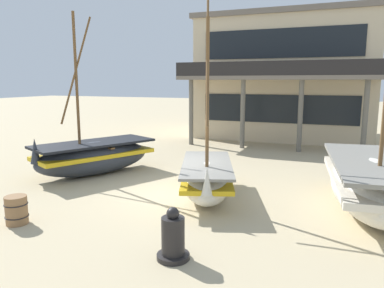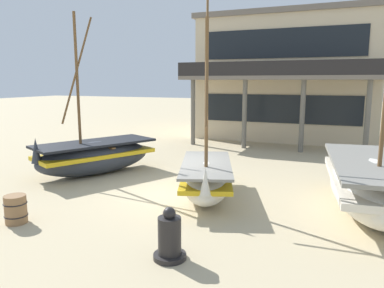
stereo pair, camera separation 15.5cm
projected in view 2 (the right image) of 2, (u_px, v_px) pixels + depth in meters
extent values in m
plane|color=tan|center=(180.00, 193.00, 11.44)|extent=(120.00, 120.00, 0.00)
ellipsoid|color=silver|center=(206.00, 180.00, 11.01)|extent=(2.58, 4.01, 1.05)
cube|color=gold|center=(206.00, 176.00, 10.99)|extent=(2.54, 3.87, 0.13)
cube|color=gray|center=(206.00, 164.00, 10.93)|extent=(2.59, 3.95, 0.07)
cone|color=silver|center=(205.00, 181.00, 9.16)|extent=(0.36, 0.36, 0.73)
cylinder|color=brown|center=(207.00, 100.00, 10.14)|extent=(0.10, 0.10, 4.40)
cylinder|color=brown|center=(207.00, 59.00, 9.96)|extent=(0.69, 1.77, 3.52)
cube|color=brown|center=(206.00, 166.00, 11.23)|extent=(1.30, 0.60, 0.06)
ellipsoid|color=silver|center=(372.00, 187.00, 9.67)|extent=(2.61, 5.36, 1.41)
cube|color=silver|center=(373.00, 180.00, 9.64)|extent=(2.60, 5.16, 0.17)
cube|color=gray|center=(374.00, 163.00, 9.56)|extent=(2.65, 5.26, 0.10)
cube|color=brown|center=(371.00, 165.00, 9.95)|extent=(1.93, 0.38, 0.06)
ellipsoid|color=#2D333D|center=(95.00, 158.00, 13.77)|extent=(3.44, 4.73, 1.22)
cube|color=gold|center=(95.00, 154.00, 13.74)|extent=(3.37, 4.58, 0.15)
cube|color=black|center=(95.00, 143.00, 13.67)|extent=(3.44, 4.67, 0.09)
cone|color=#2D333D|center=(36.00, 151.00, 12.28)|extent=(0.45, 0.45, 0.85)
cylinder|color=brown|center=(77.00, 85.00, 12.95)|extent=(0.10, 0.10, 4.94)
cylinder|color=brown|center=(77.00, 70.00, 12.86)|extent=(0.64, 1.22, 3.71)
cube|color=brown|center=(103.00, 146.00, 13.91)|extent=(1.50, 0.83, 0.06)
cylinder|color=black|center=(170.00, 256.00, 7.23)|extent=(0.65, 0.65, 0.10)
cylinder|color=black|center=(170.00, 236.00, 7.16)|extent=(0.46, 0.46, 0.75)
sphere|color=black|center=(169.00, 214.00, 7.08)|extent=(0.25, 0.25, 0.25)
cylinder|color=olive|center=(16.00, 209.00, 9.00)|extent=(0.52, 0.52, 0.70)
torus|color=black|center=(15.00, 203.00, 8.98)|extent=(0.56, 0.56, 0.03)
torus|color=black|center=(16.00, 215.00, 9.03)|extent=(0.56, 0.56, 0.03)
cube|color=beige|center=(289.00, 80.00, 22.97)|extent=(10.03, 6.55, 7.02)
cube|color=#70665B|center=(292.00, 19.00, 22.35)|extent=(10.43, 6.81, 0.30)
cube|color=black|center=(280.00, 109.00, 20.23)|extent=(8.42, 0.06, 1.54)
cube|color=black|center=(282.00, 43.00, 19.64)|extent=(8.42, 0.06, 1.54)
cube|color=#70665B|center=(277.00, 78.00, 18.85)|extent=(10.03, 2.47, 0.20)
cylinder|color=#666056|center=(193.00, 113.00, 20.00)|extent=(0.24, 0.24, 3.51)
cylinder|color=#666056|center=(244.00, 114.00, 18.92)|extent=(0.24, 0.24, 3.51)
cylinder|color=#666056|center=(302.00, 116.00, 17.83)|extent=(0.24, 0.24, 3.51)
cylinder|color=#666056|center=(367.00, 119.00, 16.75)|extent=(0.24, 0.24, 3.51)
cube|color=black|center=(273.00, 68.00, 17.69)|extent=(10.03, 0.08, 0.70)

